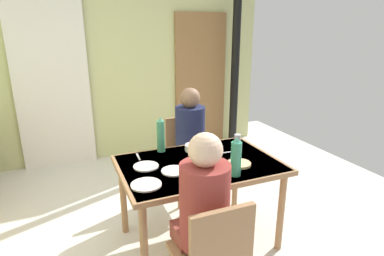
# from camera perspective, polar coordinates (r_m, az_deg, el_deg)

# --- Properties ---
(ground_plane) EXTENTS (5.99, 5.99, 0.00)m
(ground_plane) POSITION_cam_1_polar(r_m,az_deg,el_deg) (2.85, -6.16, -21.06)
(ground_plane) COLOR silver
(wall_back) EXTENTS (4.59, 0.10, 2.72)m
(wall_back) POSITION_cam_1_polar(r_m,az_deg,el_deg) (4.51, -15.43, 11.63)
(wall_back) COLOR #C7CB89
(wall_back) RESTS_ON ground_plane
(door_wooden) EXTENTS (0.80, 0.05, 2.00)m
(door_wooden) POSITION_cam_1_polar(r_m,az_deg,el_deg) (4.86, 1.53, 8.31)
(door_wooden) COLOR olive
(door_wooden) RESTS_ON ground_plane
(stove_pipe_column) EXTENTS (0.12, 0.12, 2.72)m
(stove_pipe_column) POSITION_cam_1_polar(r_m,az_deg,el_deg) (4.78, 7.82, 12.37)
(stove_pipe_column) COLOR black
(stove_pipe_column) RESTS_ON ground_plane
(curtain_panel) EXTENTS (0.90, 0.03, 2.29)m
(curtain_panel) POSITION_cam_1_polar(r_m,az_deg,el_deg) (4.40, -23.93, 7.78)
(curtain_panel) COLOR white
(curtain_panel) RESTS_ON ground_plane
(dining_table) EXTENTS (1.28, 0.87, 0.73)m
(dining_table) POSITION_cam_1_polar(r_m,az_deg,el_deg) (2.61, 1.28, -7.78)
(dining_table) COLOR #996E48
(dining_table) RESTS_ON ground_plane
(chair_near_diner) EXTENTS (0.40, 0.40, 0.87)m
(chair_near_diner) POSITION_cam_1_polar(r_m,az_deg,el_deg) (2.00, 3.78, -22.06)
(chair_near_diner) COLOR #996E48
(chair_near_diner) RESTS_ON ground_plane
(chair_far_diner) EXTENTS (0.40, 0.40, 0.87)m
(chair_far_diner) POSITION_cam_1_polar(r_m,az_deg,el_deg) (3.41, -1.11, -4.45)
(chair_far_diner) COLOR #996E48
(chair_far_diner) RESTS_ON ground_plane
(person_near_diner) EXTENTS (0.30, 0.37, 0.77)m
(person_near_diner) POSITION_cam_1_polar(r_m,az_deg,el_deg) (1.93, 2.10, -13.20)
(person_near_diner) COLOR brown
(person_near_diner) RESTS_ON ground_plane
(person_far_diner) EXTENTS (0.30, 0.37, 0.77)m
(person_far_diner) POSITION_cam_1_polar(r_m,az_deg,el_deg) (3.19, -0.24, -0.56)
(person_far_diner) COLOR #172C3F
(person_far_diner) RESTS_ON ground_plane
(water_bottle_green_near) EXTENTS (0.07, 0.07, 0.31)m
(water_bottle_green_near) POSITION_cam_1_polar(r_m,az_deg,el_deg) (2.77, -5.65, -1.34)
(water_bottle_green_near) COLOR #3F8E66
(water_bottle_green_near) RESTS_ON dining_table
(water_bottle_green_far) EXTENTS (0.08, 0.08, 0.29)m
(water_bottle_green_far) POSITION_cam_1_polar(r_m,az_deg,el_deg) (2.33, 7.92, -5.33)
(water_bottle_green_far) COLOR #34916E
(water_bottle_green_far) RESTS_ON dining_table
(serving_bowl_center) EXTENTS (0.17, 0.17, 0.05)m
(serving_bowl_center) POSITION_cam_1_polar(r_m,az_deg,el_deg) (2.82, 0.43, -3.55)
(serving_bowl_center) COLOR silver
(serving_bowl_center) RESTS_ON dining_table
(dinner_plate_near_left) EXTENTS (0.19, 0.19, 0.01)m
(dinner_plate_near_left) POSITION_cam_1_polar(r_m,az_deg,el_deg) (2.43, -3.27, -7.70)
(dinner_plate_near_left) COLOR white
(dinner_plate_near_left) RESTS_ON dining_table
(dinner_plate_near_right) EXTENTS (0.21, 0.21, 0.01)m
(dinner_plate_near_right) POSITION_cam_1_polar(r_m,az_deg,el_deg) (2.59, 2.32, -6.01)
(dinner_plate_near_right) COLOR white
(dinner_plate_near_right) RESTS_ON dining_table
(dinner_plate_far_center) EXTENTS (0.20, 0.20, 0.01)m
(dinner_plate_far_center) POSITION_cam_1_polar(r_m,az_deg,el_deg) (2.52, -8.28, -6.83)
(dinner_plate_far_center) COLOR white
(dinner_plate_far_center) RESTS_ON dining_table
(dinner_plate_far_side) EXTENTS (0.21, 0.21, 0.01)m
(dinner_plate_far_side) POSITION_cam_1_polar(r_m,az_deg,el_deg) (2.24, -8.25, -10.05)
(dinner_plate_far_side) COLOR white
(dinner_plate_far_side) RESTS_ON dining_table
(drinking_glass_by_near_diner) EXTENTS (0.06, 0.06, 0.09)m
(drinking_glass_by_near_diner) POSITION_cam_1_polar(r_m,az_deg,el_deg) (3.01, 8.18, -1.98)
(drinking_glass_by_near_diner) COLOR silver
(drinking_glass_by_near_diner) RESTS_ON dining_table
(bread_plate_sliced) EXTENTS (0.19, 0.19, 0.02)m
(bread_plate_sliced) POSITION_cam_1_polar(r_m,az_deg,el_deg) (2.56, 8.43, -6.38)
(bread_plate_sliced) COLOR #DBB77A
(bread_plate_sliced) RESTS_ON dining_table
(cutlery_knife_near) EXTENTS (0.15, 0.02, 0.00)m
(cutlery_knife_near) POSITION_cam_1_polar(r_m,az_deg,el_deg) (2.79, 5.89, -4.45)
(cutlery_knife_near) COLOR silver
(cutlery_knife_near) RESTS_ON dining_table
(cutlery_fork_near) EXTENTS (0.03, 0.15, 0.00)m
(cutlery_fork_near) POSITION_cam_1_polar(r_m,az_deg,el_deg) (2.72, -9.64, -5.13)
(cutlery_fork_near) COLOR silver
(cutlery_fork_near) RESTS_ON dining_table
(cutlery_knife_far) EXTENTS (0.14, 0.08, 0.00)m
(cutlery_knife_far) POSITION_cam_1_polar(r_m,az_deg,el_deg) (2.39, 4.40, -8.28)
(cutlery_knife_far) COLOR silver
(cutlery_knife_far) RESTS_ON dining_table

